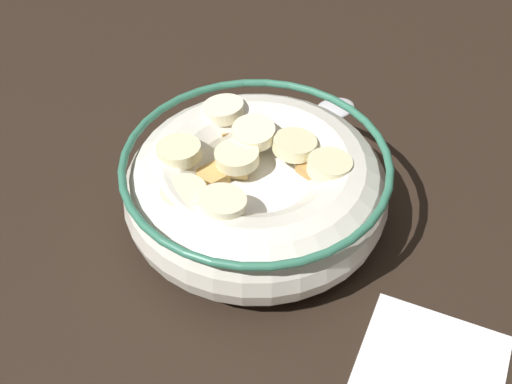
# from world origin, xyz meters

# --- Properties ---
(ground_plane) EXTENTS (1.12, 1.12, 0.02)m
(ground_plane) POSITION_xyz_m (0.00, 0.00, -0.01)
(ground_plane) COLOR black
(cereal_bowl) EXTENTS (0.20, 0.20, 0.07)m
(cereal_bowl) POSITION_xyz_m (0.00, -0.00, 0.03)
(cereal_bowl) COLOR silver
(cereal_bowl) RESTS_ON ground_plane
(spoon) EXTENTS (0.15, 0.11, 0.01)m
(spoon) POSITION_xyz_m (-0.13, -0.02, 0.00)
(spoon) COLOR silver
(spoon) RESTS_ON ground_plane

